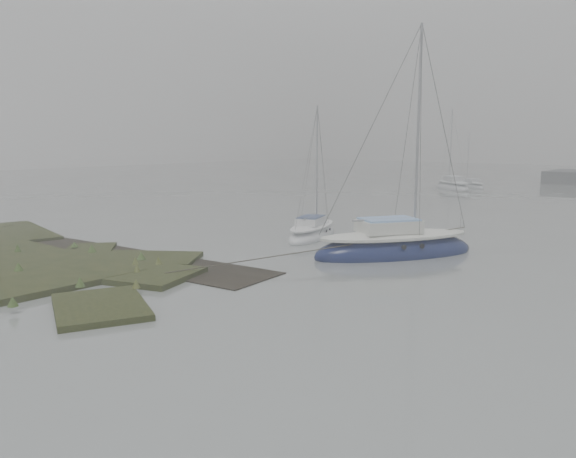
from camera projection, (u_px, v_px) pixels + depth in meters
The scene contains 5 objects.
ground at pixel (481, 210), 39.83m from camera, with size 160.00×160.00×0.00m, color slate.
sailboat_main at pixel (394, 248), 24.13m from camera, with size 5.99×7.54×10.42m.
sailboat_white at pixel (312, 233), 28.58m from camera, with size 3.14×5.34×7.16m.
sailboat_far_a at pixel (452, 186), 56.59m from camera, with size 5.86×5.52×8.57m.
sailboat_far_c at pixel (470, 186), 58.53m from camera, with size 4.41×3.54×6.11m.
Camera 1 is at (14.91, -9.11, 4.92)m, focal length 35.00 mm.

